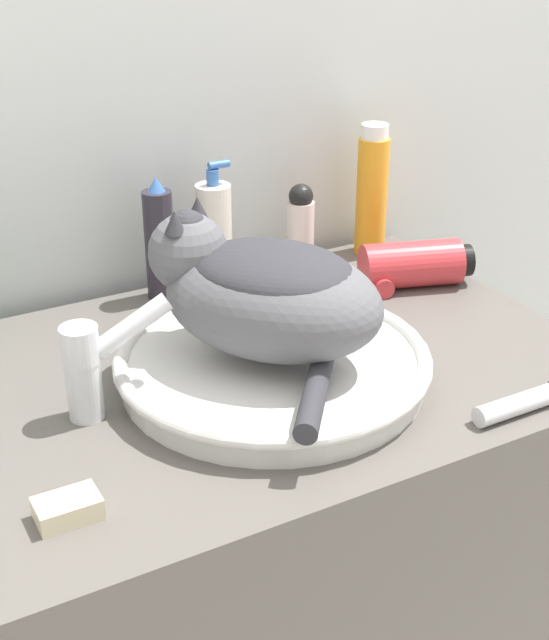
# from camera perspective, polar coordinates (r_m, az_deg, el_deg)

# --- Properties ---
(wall_back) EXTENTS (8.00, 0.05, 2.40)m
(wall_back) POSITION_cam_1_polar(r_m,az_deg,el_deg) (1.42, -8.45, 14.62)
(wall_back) COLOR silver
(wall_back) RESTS_ON ground_plane
(vanity_counter) EXTENTS (0.91, 0.62, 0.89)m
(vanity_counter) POSITION_cam_1_polar(r_m,az_deg,el_deg) (1.49, -1.07, -17.99)
(vanity_counter) COLOR #56514C
(vanity_counter) RESTS_ON ground_plane
(sink_basin) EXTENTS (0.41, 0.41, 0.05)m
(sink_basin) POSITION_cam_1_polar(r_m,az_deg,el_deg) (1.16, -0.31, -2.90)
(sink_basin) COLOR silver
(sink_basin) RESTS_ON vanity_counter
(cat) EXTENTS (0.33, 0.39, 0.18)m
(cat) POSITION_cam_1_polar(r_m,az_deg,el_deg) (1.12, -0.90, 1.90)
(cat) COLOR #56565B
(cat) RESTS_ON sink_basin
(faucet) EXTENTS (0.14, 0.05, 0.15)m
(faucet) POSITION_cam_1_polar(r_m,az_deg,el_deg) (1.09, -11.59, -2.70)
(faucet) COLOR silver
(faucet) RESTS_ON vanity_counter
(shampoo_bottle_tall) EXTENTS (0.05, 0.05, 0.23)m
(shampoo_bottle_tall) POSITION_cam_1_polar(r_m,az_deg,el_deg) (1.56, 6.25, 8.18)
(shampoo_bottle_tall) COLOR orange
(shampoo_bottle_tall) RESTS_ON vanity_counter
(deodorant_stick) EXTENTS (0.05, 0.05, 0.15)m
(deodorant_stick) POSITION_cam_1_polar(r_m,az_deg,el_deg) (1.50, 1.68, 6.02)
(deodorant_stick) COLOR silver
(deodorant_stick) RESTS_ON vanity_counter
(hairspray_can_black) EXTENTS (0.05, 0.05, 0.20)m
(hairspray_can_black) POSITION_cam_1_polar(r_m,az_deg,el_deg) (1.39, -7.37, 4.92)
(hairspray_can_black) COLOR #28232D
(hairspray_can_black) RESTS_ON vanity_counter
(soap_pump_bottle) EXTENTS (0.06, 0.06, 0.21)m
(soap_pump_bottle) POSITION_cam_1_polar(r_m,az_deg,el_deg) (1.42, -3.86, 5.47)
(soap_pump_bottle) COLOR silver
(soap_pump_bottle) RESTS_ON vanity_counter
(cream_tube) EXTENTS (0.14, 0.03, 0.03)m
(cream_tube) POSITION_cam_1_polar(r_m,az_deg,el_deg) (1.15, 15.69, -5.09)
(cream_tube) COLOR silver
(cream_tube) RESTS_ON vanity_counter
(hair_dryer) EXTENTS (0.19, 0.13, 0.07)m
(hair_dryer) POSITION_cam_1_polar(r_m,az_deg,el_deg) (1.45, 8.71, 3.48)
(hair_dryer) COLOR #C63338
(hair_dryer) RESTS_ON vanity_counter
(soap_bar) EXTENTS (0.07, 0.04, 0.02)m
(soap_bar) POSITION_cam_1_polar(r_m,az_deg,el_deg) (0.96, -13.10, -11.66)
(soap_bar) COLOR beige
(soap_bar) RESTS_ON vanity_counter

